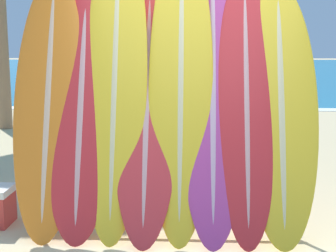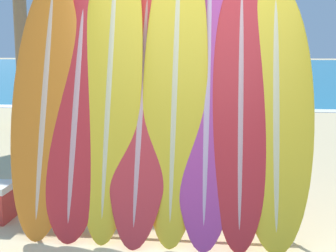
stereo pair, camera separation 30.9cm
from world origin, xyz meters
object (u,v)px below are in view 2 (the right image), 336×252
surfboard_slot_1 (76,113)px  person_mid_beach (182,76)px  surfboard_slot_3 (141,107)px  surfboard_slot_7 (276,111)px  surfboard_slot_0 (45,102)px  surfboard_slot_5 (207,85)px  person_near_water (138,82)px  surfboard_slot_6 (241,104)px  surfboard_slot_2 (110,79)px  surfboard_rack (157,186)px  surfboard_slot_4 (175,81)px

surfboard_slot_1 → person_mid_beach: 6.15m
surfboard_slot_3 → surfboard_slot_7: size_ratio=1.01×
surfboard_slot_0 → surfboard_slot_5: size_ratio=0.88×
person_near_water → surfboard_slot_5: bearing=-111.8°
surfboard_slot_6 → person_near_water: 5.85m
surfboard_slot_2 → surfboard_slot_0: bearing=-173.5°
surfboard_slot_5 → surfboard_slot_6: (0.27, -0.07, -0.15)m
surfboard_rack → surfboard_slot_3: (-0.14, 0.10, 0.64)m
surfboard_slot_2 → surfboard_slot_3: size_ratio=1.21×
surfboard_rack → surfboard_slot_6: bearing=7.8°
surfboard_slot_0 → surfboard_slot_2: surfboard_slot_2 is taller
surfboard_slot_1 → surfboard_slot_3: (0.54, 0.05, 0.05)m
surfboard_slot_1 → person_mid_beach: (0.34, 6.14, -0.04)m
surfboard_slot_6 → surfboard_slot_7: bearing=-3.1°
surfboard_rack → surfboard_slot_2: bearing=161.2°
surfboard_slot_2 → person_mid_beach: (0.07, 6.06, -0.31)m
surfboard_rack → surfboard_slot_0: surfboard_slot_0 is taller
surfboard_slot_1 → surfboard_slot_2: surfboard_slot_2 is taller
surfboard_slot_3 → surfboard_slot_4: bearing=9.5°
surfboard_slot_0 → surfboard_slot_6: bearing=0.6°
surfboard_slot_1 → surfboard_slot_4: size_ratio=0.80×
surfboard_slot_4 → surfboard_slot_7: (0.81, -0.07, -0.22)m
surfboard_slot_1 → surfboard_slot_2: bearing=17.5°
surfboard_slot_4 → surfboard_slot_7: 0.84m
surfboard_slot_1 → surfboard_slot_3: surfboard_slot_3 is taller
surfboard_slot_7 → surfboard_slot_6: bearing=176.9°
surfboard_slot_0 → person_mid_beach: bearing=84.3°
surfboard_slot_4 → surfboard_slot_6: (0.53, -0.05, -0.17)m
person_mid_beach → surfboard_slot_0: bearing=-48.4°
surfboard_slot_2 → person_mid_beach: surfboard_slot_2 is taller
surfboard_slot_1 → surfboard_slot_3: bearing=4.9°
surfboard_slot_4 → person_mid_beach: surfboard_slot_4 is taller
surfboard_slot_0 → surfboard_slot_7: bearing=0.0°
surfboard_slot_7 → person_near_water: (-2.12, 5.56, -0.16)m
surfboard_slot_6 → person_mid_beach: surfboard_slot_6 is taller
surfboard_slot_4 → surfboard_slot_5: 0.26m
surfboard_slot_2 → person_near_water: (-0.77, 5.50, -0.40)m
surfboard_rack → surfboard_slot_7: 1.14m
surfboard_slot_3 → surfboard_slot_0: bearing=-178.4°
surfboard_slot_4 → person_near_water: bearing=103.5°
person_near_water → person_mid_beach: bearing=-4.2°
surfboard_slot_1 → surfboard_slot_5: surfboard_slot_5 is taller
surfboard_slot_2 → surfboard_slot_5: (0.80, 0.03, -0.04)m
surfboard_slot_3 → person_mid_beach: size_ratio=1.19×
surfboard_slot_1 → surfboard_slot_7: bearing=0.9°
surfboard_slot_0 → surfboard_slot_3: bearing=1.6°
surfboard_slot_1 → surfboard_slot_5: size_ratio=0.81×
surfboard_slot_5 → person_near_water: surfboard_slot_5 is taller
surfboard_slot_1 → surfboard_slot_6: surfboard_slot_6 is taller
surfboard_slot_0 → surfboard_rack: bearing=-4.6°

